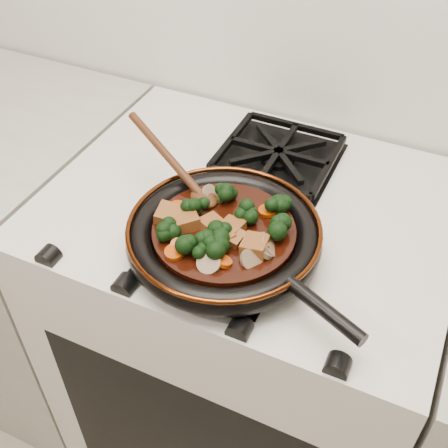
% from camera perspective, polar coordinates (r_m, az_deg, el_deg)
% --- Properties ---
extents(stove, '(0.76, 0.60, 0.90)m').
position_cam_1_polar(stove, '(1.39, 2.14, -11.92)').
color(stove, beige).
rests_on(stove, ground).
extents(burner_grate_front, '(0.23, 0.23, 0.03)m').
position_cam_1_polar(burner_grate_front, '(0.95, -0.51, -2.09)').
color(burner_grate_front, black).
rests_on(burner_grate_front, stove).
extents(burner_grate_back, '(0.23, 0.23, 0.03)m').
position_cam_1_polar(burner_grate_back, '(1.15, 5.53, 6.93)').
color(burner_grate_back, black).
rests_on(burner_grate_back, stove).
extents(skillet, '(0.43, 0.32, 0.05)m').
position_cam_1_polar(skillet, '(0.92, 0.09, -1.26)').
color(skillet, black).
rests_on(skillet, burner_grate_front).
extents(braising_sauce, '(0.24, 0.24, 0.02)m').
position_cam_1_polar(braising_sauce, '(0.92, -0.00, -0.96)').
color(braising_sauce, black).
rests_on(braising_sauce, skillet).
extents(tofu_cube_0, '(0.04, 0.05, 0.03)m').
position_cam_1_polar(tofu_cube_0, '(0.87, 3.18, -2.26)').
color(tofu_cube_0, brown).
rests_on(tofu_cube_0, braising_sauce).
extents(tofu_cube_1, '(0.04, 0.04, 0.02)m').
position_cam_1_polar(tofu_cube_1, '(0.91, -1.35, -0.00)').
color(tofu_cube_1, brown).
rests_on(tofu_cube_1, braising_sauce).
extents(tofu_cube_2, '(0.06, 0.06, 0.03)m').
position_cam_1_polar(tofu_cube_2, '(0.92, -3.85, 0.33)').
color(tofu_cube_2, brown).
rests_on(tofu_cube_2, braising_sauce).
extents(tofu_cube_3, '(0.04, 0.04, 0.02)m').
position_cam_1_polar(tofu_cube_3, '(0.87, -1.43, -2.55)').
color(tofu_cube_3, brown).
rests_on(tofu_cube_3, braising_sauce).
extents(tofu_cube_4, '(0.05, 0.05, 0.02)m').
position_cam_1_polar(tofu_cube_4, '(0.88, 3.23, -2.11)').
color(tofu_cube_4, brown).
rests_on(tofu_cube_4, braising_sauce).
extents(tofu_cube_5, '(0.04, 0.04, 0.02)m').
position_cam_1_polar(tofu_cube_5, '(0.90, 0.82, -0.38)').
color(tofu_cube_5, brown).
rests_on(tofu_cube_5, braising_sauce).
extents(tofu_cube_6, '(0.04, 0.04, 0.03)m').
position_cam_1_polar(tofu_cube_6, '(0.89, 0.78, -1.35)').
color(tofu_cube_6, brown).
rests_on(tofu_cube_6, braising_sauce).
extents(tofu_cube_7, '(0.05, 0.05, 0.02)m').
position_cam_1_polar(tofu_cube_7, '(0.89, -0.25, -1.40)').
color(tofu_cube_7, brown).
rests_on(tofu_cube_7, braising_sauce).
extents(tofu_cube_8, '(0.05, 0.05, 0.03)m').
position_cam_1_polar(tofu_cube_8, '(0.93, -5.56, 0.88)').
color(tofu_cube_8, brown).
rests_on(tofu_cube_8, braising_sauce).
extents(broccoli_floret_0, '(0.09, 0.08, 0.07)m').
position_cam_1_polar(broccoli_floret_0, '(0.95, -0.39, 2.88)').
color(broccoli_floret_0, black).
rests_on(broccoli_floret_0, braising_sauce).
extents(broccoli_floret_1, '(0.08, 0.08, 0.06)m').
position_cam_1_polar(broccoli_floret_1, '(0.88, -0.36, -1.32)').
color(broccoli_floret_1, black).
rests_on(broccoli_floret_1, braising_sauce).
extents(broccoli_floret_2, '(0.08, 0.08, 0.07)m').
position_cam_1_polar(broccoli_floret_2, '(0.87, -2.86, -2.23)').
color(broccoli_floret_2, black).
rests_on(broccoli_floret_2, braising_sauce).
extents(broccoli_floret_3, '(0.08, 0.08, 0.07)m').
position_cam_1_polar(broccoli_floret_3, '(0.92, 2.64, 0.80)').
color(broccoli_floret_3, black).
rests_on(broccoli_floret_3, braising_sauce).
extents(broccoli_floret_4, '(0.07, 0.07, 0.06)m').
position_cam_1_polar(broccoli_floret_4, '(0.93, -2.65, 1.83)').
color(broccoli_floret_4, black).
rests_on(broccoli_floret_4, braising_sauce).
extents(broccoli_floret_5, '(0.08, 0.08, 0.06)m').
position_cam_1_polar(broccoli_floret_5, '(0.90, -5.22, -0.90)').
color(broccoli_floret_5, black).
rests_on(broccoli_floret_5, braising_sauce).
extents(broccoli_floret_6, '(0.08, 0.08, 0.07)m').
position_cam_1_polar(broccoli_floret_6, '(0.89, 5.66, -0.69)').
color(broccoli_floret_6, black).
rests_on(broccoli_floret_6, braising_sauce).
extents(broccoli_floret_7, '(0.08, 0.09, 0.06)m').
position_cam_1_polar(broccoli_floret_7, '(0.94, 5.49, 1.69)').
color(broccoli_floret_7, black).
rests_on(broccoli_floret_7, braising_sauce).
extents(broccoli_floret_8, '(0.07, 0.08, 0.07)m').
position_cam_1_polar(broccoli_floret_8, '(0.86, -1.30, -2.72)').
color(broccoli_floret_8, black).
rests_on(broccoli_floret_8, braising_sauce).
extents(carrot_coin_0, '(0.03, 0.03, 0.02)m').
position_cam_1_polar(carrot_coin_0, '(0.88, -4.66, -2.24)').
color(carrot_coin_0, '#A33504').
rests_on(carrot_coin_0, braising_sauce).
extents(carrot_coin_1, '(0.03, 0.03, 0.01)m').
position_cam_1_polar(carrot_coin_1, '(0.94, 4.41, 1.34)').
color(carrot_coin_1, '#A33504').
rests_on(carrot_coin_1, braising_sauce).
extents(carrot_coin_2, '(0.03, 0.03, 0.02)m').
position_cam_1_polar(carrot_coin_2, '(0.85, -0.06, -3.81)').
color(carrot_coin_2, '#A33504').
rests_on(carrot_coin_2, braising_sauce).
extents(carrot_coin_3, '(0.03, 0.03, 0.01)m').
position_cam_1_polar(carrot_coin_3, '(0.95, -4.77, 1.73)').
color(carrot_coin_3, '#A33504').
rests_on(carrot_coin_3, braising_sauce).
extents(carrot_coin_4, '(0.03, 0.03, 0.01)m').
position_cam_1_polar(carrot_coin_4, '(0.87, -5.06, -2.88)').
color(carrot_coin_4, '#A33504').
rests_on(carrot_coin_4, braising_sauce).
extents(mushroom_slice_0, '(0.03, 0.04, 0.03)m').
position_cam_1_polar(mushroom_slice_0, '(0.97, -1.37, 3.11)').
color(mushroom_slice_0, '#7F6649').
rests_on(mushroom_slice_0, braising_sauce).
extents(mushroom_slice_1, '(0.04, 0.04, 0.03)m').
position_cam_1_polar(mushroom_slice_1, '(0.88, 4.56, -2.34)').
color(mushroom_slice_1, '#7F6649').
rests_on(mushroom_slice_1, braising_sauce).
extents(mushroom_slice_2, '(0.04, 0.04, 0.03)m').
position_cam_1_polar(mushroom_slice_2, '(0.87, 4.12, -2.77)').
color(mushroom_slice_2, '#7F6649').
rests_on(mushroom_slice_2, braising_sauce).
extents(mushroom_slice_3, '(0.04, 0.04, 0.03)m').
position_cam_1_polar(mushroom_slice_3, '(0.85, -1.55, -3.95)').
color(mushroom_slice_3, '#7F6649').
rests_on(mushroom_slice_3, braising_sauce).
extents(mushroom_slice_4, '(0.04, 0.04, 0.03)m').
position_cam_1_polar(mushroom_slice_4, '(0.86, 2.76, -3.58)').
color(mushroom_slice_4, '#7F6649').
rests_on(mushroom_slice_4, braising_sauce).
extents(wooden_spoon, '(0.14, 0.09, 0.22)m').
position_cam_1_polar(wooden_spoon, '(0.99, -4.21, 5.10)').
color(wooden_spoon, '#43200E').
rests_on(wooden_spoon, braising_sauce).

